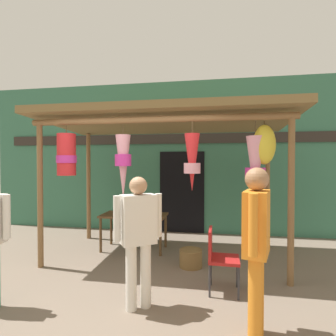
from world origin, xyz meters
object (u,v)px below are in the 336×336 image
Objects in this scene: display_table at (134,218)px; passerby_at_right at (256,238)px; wicker_basket_by_table at (191,258)px; folding_chair at (218,254)px; customer_foreground at (138,231)px; flower_heap_on_table at (138,210)px.

passerby_at_right is (1.98, -2.41, 0.37)m from display_table.
display_table is 3.39× the size of wicker_basket_by_table.
folding_chair is at bearing 111.25° from passerby_at_right.
customer_foreground is at bearing -147.92° from folding_chair.
customer_foreground is (-0.93, -0.59, 0.41)m from folding_chair.
customer_foreground is (0.62, -2.12, 0.13)m from flower_heap_on_table.
passerby_at_right is at bearing -68.75° from folding_chair.
wicker_basket_by_table is 2.07m from passerby_at_right.
folding_chair is (1.62, -1.49, -0.12)m from display_table.
customer_foreground is at bearing -109.75° from wicker_basket_by_table.
customer_foreground is at bearing -71.63° from display_table.
customer_foreground reaches higher than display_table.
display_table is 1.45m from wicker_basket_by_table.
customer_foreground reaches higher than folding_chair.
wicker_basket_by_table is (1.19, -0.69, -0.48)m from display_table.
passerby_at_right is (1.29, -0.33, 0.08)m from customer_foreground.
display_table is at bearing 149.79° from wicker_basket_by_table.
customer_foreground is at bearing -73.63° from flower_heap_on_table.
passerby_at_right reaches higher than customer_foreground.
flower_heap_on_table is at bearing 146.69° from wicker_basket_by_table.
passerby_at_right reaches higher than wicker_basket_by_table.
flower_heap_on_table is 3.12m from passerby_at_right.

